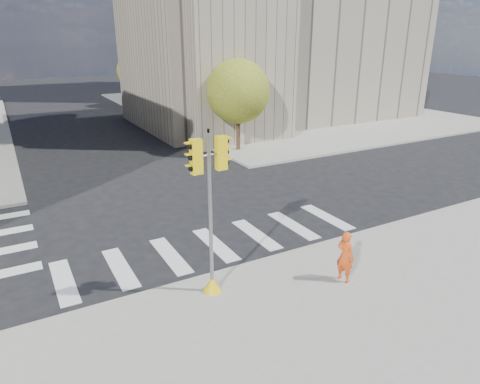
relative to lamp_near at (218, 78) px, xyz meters
name	(u,v)px	position (x,y,z in m)	size (l,w,h in m)	color
ground	(197,225)	(-8.00, -14.00, -4.58)	(160.00, 160.00, 0.00)	black
sidewalk_far_right	(267,107)	(12.00, 12.00, -4.50)	(28.00, 40.00, 0.15)	gray
civic_building	(268,39)	(7.59, 5.12, 2.68)	(26.00, 16.00, 19.39)	gray
tree_re_near	(238,91)	(-0.50, -4.00, -0.53)	(4.20, 4.20, 6.16)	#382616
tree_re_mid	(173,74)	(-0.50, 8.00, -0.23)	(4.60, 4.60, 6.66)	#382616
tree_re_far	(135,71)	(-0.50, 20.00, -0.71)	(4.00, 4.00, 5.88)	#382616
lamp_near	(218,78)	(0.00, 0.00, 0.00)	(0.35, 0.18, 8.11)	black
lamp_far	(156,68)	(0.00, 14.00, 0.00)	(0.35, 0.18, 8.11)	black
traffic_signal	(211,227)	(-9.66, -19.00, -2.31)	(1.07, 0.56, 4.96)	yellow
photographer	(345,256)	(-5.76, -20.45, -3.60)	(0.61, 0.40, 1.66)	#EC4D16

